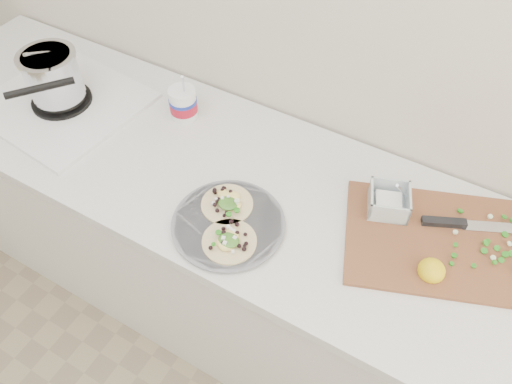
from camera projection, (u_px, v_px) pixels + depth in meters
The scene contains 5 objects.
counter at pixel (234, 252), 1.85m from camera, with size 2.44×0.66×0.90m.
stove at pixel (57, 86), 1.64m from camera, with size 0.53×0.50×0.24m.
taco_plate at pixel (228, 222), 1.36m from camera, with size 0.31×0.31×0.04m.
tub at pixel (183, 101), 1.62m from camera, with size 0.09×0.09×0.21m.
cutboard at pixel (437, 234), 1.33m from camera, with size 0.59×0.50×0.08m.
Camera 1 is at (0.58, 0.58, 2.01)m, focal length 35.00 mm.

